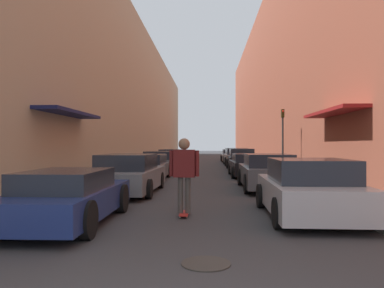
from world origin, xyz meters
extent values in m
plane|color=#38383A|center=(0.00, 27.20, 0.00)|extent=(149.61, 149.61, 0.00)
cube|color=gray|center=(-4.50, 34.00, 0.06)|extent=(1.80, 68.00, 0.12)
cube|color=gray|center=(4.50, 34.00, 0.06)|extent=(1.80, 68.00, 0.12)
cube|color=tan|center=(-7.40, 34.00, 6.17)|extent=(4.00, 68.00, 12.34)
cube|color=#141947|center=(-5.00, 11.90, 2.90)|extent=(1.00, 4.80, 0.12)
cube|color=brown|center=(7.40, 34.00, 7.62)|extent=(4.00, 68.00, 15.24)
cube|color=maroon|center=(5.00, 11.90, 2.90)|extent=(1.00, 4.80, 0.12)
cube|color=navy|center=(-2.64, 5.62, 0.47)|extent=(1.72, 4.29, 0.55)
cube|color=#232833|center=(-2.64, 5.41, 0.95)|extent=(1.51, 2.23, 0.40)
cylinder|color=black|center=(-3.47, 6.95, 0.35)|extent=(0.18, 0.70, 0.70)
cylinder|color=black|center=(-1.80, 6.95, 0.35)|extent=(0.18, 0.70, 0.70)
cylinder|color=black|center=(-1.80, 4.29, 0.35)|extent=(0.18, 0.70, 0.70)
cube|color=gray|center=(-2.43, 10.68, 0.50)|extent=(2.02, 4.67, 0.66)
cube|color=#232833|center=(-2.43, 10.45, 1.09)|extent=(1.73, 2.45, 0.52)
cylinder|color=black|center=(-3.36, 12.11, 0.31)|extent=(0.18, 0.62, 0.62)
cylinder|color=black|center=(-1.51, 12.11, 0.31)|extent=(0.18, 0.62, 0.62)
cylinder|color=black|center=(-3.36, 9.25, 0.31)|extent=(0.18, 0.62, 0.62)
cylinder|color=black|center=(-1.51, 9.25, 0.31)|extent=(0.18, 0.62, 0.62)
cube|color=#515459|center=(-2.57, 15.69, 0.48)|extent=(1.84, 4.10, 0.59)
cube|color=#232833|center=(-2.57, 15.49, 1.01)|extent=(1.58, 2.15, 0.45)
cylinder|color=black|center=(-3.42, 16.95, 0.34)|extent=(0.18, 0.68, 0.68)
cylinder|color=black|center=(-1.72, 16.95, 0.34)|extent=(0.18, 0.68, 0.68)
cylinder|color=black|center=(-3.42, 14.44, 0.34)|extent=(0.18, 0.68, 0.68)
cylinder|color=black|center=(-1.72, 14.44, 0.34)|extent=(0.18, 0.68, 0.68)
cube|color=gray|center=(-2.57, 20.55, 0.49)|extent=(2.03, 4.47, 0.65)
cube|color=#232833|center=(-2.57, 20.33, 1.05)|extent=(1.76, 2.34, 0.48)
cylinder|color=black|center=(-3.53, 21.93, 0.30)|extent=(0.18, 0.61, 0.61)
cylinder|color=black|center=(-1.62, 21.93, 0.30)|extent=(0.18, 0.61, 0.61)
cylinder|color=black|center=(-3.53, 19.17, 0.30)|extent=(0.18, 0.61, 0.61)
cylinder|color=black|center=(-1.62, 19.17, 0.30)|extent=(0.18, 0.61, 0.61)
cube|color=#B7B7BC|center=(-2.52, 26.54, 0.52)|extent=(1.97, 4.50, 0.70)
cube|color=#232833|center=(-2.52, 26.31, 1.10)|extent=(1.69, 2.36, 0.47)
cylinder|color=black|center=(-3.43, 27.91, 0.31)|extent=(0.18, 0.62, 0.62)
cylinder|color=black|center=(-1.62, 27.91, 0.31)|extent=(0.18, 0.62, 0.62)
cylinder|color=black|center=(-3.43, 25.16, 0.31)|extent=(0.18, 0.62, 0.62)
cylinder|color=black|center=(-1.62, 25.16, 0.31)|extent=(0.18, 0.62, 0.62)
cube|color=navy|center=(-2.51, 31.61, 0.49)|extent=(1.86, 3.98, 0.62)
cube|color=#232833|center=(-2.51, 31.41, 1.03)|extent=(1.62, 2.08, 0.45)
cylinder|color=black|center=(-3.40, 32.84, 0.33)|extent=(0.18, 0.66, 0.66)
cylinder|color=black|center=(-1.63, 32.84, 0.33)|extent=(0.18, 0.66, 0.66)
cylinder|color=black|center=(-3.40, 30.38, 0.33)|extent=(0.18, 0.66, 0.66)
cylinder|color=black|center=(-1.63, 30.38, 0.33)|extent=(0.18, 0.66, 0.66)
cube|color=#B7B7BC|center=(2.65, 6.53, 0.51)|extent=(1.97, 4.08, 0.67)
cube|color=#232833|center=(2.65, 6.33, 1.10)|extent=(1.70, 2.13, 0.51)
cylinder|color=black|center=(1.73, 7.78, 0.32)|extent=(0.18, 0.63, 0.63)
cylinder|color=black|center=(3.57, 7.78, 0.32)|extent=(0.18, 0.63, 0.63)
cylinder|color=black|center=(1.73, 5.28, 0.32)|extent=(0.18, 0.63, 0.63)
cylinder|color=black|center=(3.57, 5.28, 0.32)|extent=(0.18, 0.63, 0.63)
cube|color=#515459|center=(2.55, 11.95, 0.53)|extent=(1.90, 4.45, 0.68)
cube|color=#232833|center=(2.55, 11.73, 1.11)|extent=(1.65, 2.32, 0.47)
cylinder|color=black|center=(1.65, 13.32, 0.35)|extent=(0.18, 0.69, 0.69)
cylinder|color=black|center=(3.44, 13.32, 0.35)|extent=(0.18, 0.69, 0.69)
cylinder|color=black|center=(1.65, 10.58, 0.35)|extent=(0.18, 0.69, 0.69)
cylinder|color=black|center=(3.44, 10.58, 0.35)|extent=(0.18, 0.69, 0.69)
cube|color=black|center=(2.49, 17.68, 0.49)|extent=(1.98, 4.44, 0.65)
cube|color=#232833|center=(2.49, 17.46, 1.01)|extent=(1.71, 2.32, 0.40)
cylinder|color=black|center=(1.56, 19.05, 0.30)|extent=(0.18, 0.61, 0.61)
cylinder|color=black|center=(3.42, 19.05, 0.30)|extent=(0.18, 0.61, 0.61)
cylinder|color=black|center=(1.56, 16.31, 0.30)|extent=(0.18, 0.61, 0.61)
cylinder|color=black|center=(3.42, 16.31, 0.30)|extent=(0.18, 0.61, 0.61)
cube|color=black|center=(2.52, 22.87, 0.54)|extent=(1.78, 4.37, 0.70)
cube|color=#232833|center=(2.52, 22.65, 1.16)|extent=(1.54, 2.29, 0.54)
cylinder|color=black|center=(1.69, 24.22, 0.34)|extent=(0.18, 0.68, 0.68)
cylinder|color=black|center=(3.35, 24.22, 0.34)|extent=(0.18, 0.68, 0.68)
cylinder|color=black|center=(1.69, 21.52, 0.34)|extent=(0.18, 0.68, 0.68)
cylinder|color=black|center=(3.35, 21.52, 0.34)|extent=(0.18, 0.68, 0.68)
cube|color=#B7B7BC|center=(2.62, 28.86, 0.55)|extent=(2.00, 4.76, 0.70)
cube|color=#232833|center=(2.62, 28.62, 1.15)|extent=(1.71, 2.49, 0.52)
cylinder|color=black|center=(1.70, 30.32, 0.36)|extent=(0.18, 0.72, 0.72)
cylinder|color=black|center=(3.53, 30.32, 0.36)|extent=(0.18, 0.72, 0.72)
cylinder|color=black|center=(1.70, 27.40, 0.36)|extent=(0.18, 0.72, 0.72)
cylinder|color=black|center=(3.53, 27.40, 0.36)|extent=(0.18, 0.72, 0.72)
cube|color=#B7B7BC|center=(2.55, 35.04, 0.49)|extent=(1.81, 4.47, 0.62)
cube|color=#232833|center=(2.55, 34.81, 1.02)|extent=(1.59, 2.33, 0.44)
cylinder|color=black|center=(1.67, 36.42, 0.31)|extent=(0.18, 0.63, 0.63)
cylinder|color=black|center=(3.43, 36.42, 0.31)|extent=(0.18, 0.63, 0.63)
cylinder|color=black|center=(1.67, 33.65, 0.31)|extent=(0.18, 0.63, 0.63)
cylinder|color=black|center=(3.43, 33.65, 0.31)|extent=(0.18, 0.63, 0.63)
cube|color=#B2231E|center=(-0.24, 6.55, 0.07)|extent=(0.20, 0.78, 0.02)
cylinder|color=beige|center=(-0.31, 6.80, 0.03)|extent=(0.03, 0.06, 0.06)
cylinder|color=beige|center=(-0.16, 6.80, 0.03)|extent=(0.03, 0.06, 0.06)
cylinder|color=beige|center=(-0.31, 6.30, 0.03)|extent=(0.03, 0.06, 0.06)
cylinder|color=beige|center=(-0.16, 6.30, 0.03)|extent=(0.03, 0.06, 0.06)
cylinder|color=#47423D|center=(-0.32, 6.55, 0.50)|extent=(0.13, 0.13, 0.84)
cylinder|color=#47423D|center=(-0.15, 6.55, 0.50)|extent=(0.13, 0.13, 0.84)
cube|color=maroon|center=(-0.24, 6.55, 1.24)|extent=(0.50, 0.23, 0.65)
sphere|color=#8C664C|center=(-0.24, 6.55, 1.70)|extent=(0.27, 0.27, 0.27)
cylinder|color=maroon|center=(-0.54, 6.55, 1.24)|extent=(0.10, 0.10, 0.61)
cylinder|color=maroon|center=(0.07, 6.55, 1.24)|extent=(0.10, 0.10, 0.61)
cylinder|color=#332D28|center=(0.30, 3.01, 0.01)|extent=(0.70, 0.70, 0.02)
cylinder|color=#2D2D2D|center=(4.40, 18.38, 1.88)|extent=(0.10, 0.10, 3.51)
cube|color=#332D0F|center=(4.40, 18.38, 3.41)|extent=(0.16, 0.16, 0.45)
sphere|color=red|center=(4.40, 18.29, 3.52)|extent=(0.11, 0.11, 0.11)
camera|label=1|loc=(0.34, -2.26, 1.68)|focal=35.00mm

